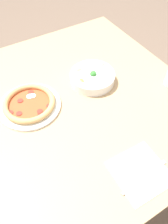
# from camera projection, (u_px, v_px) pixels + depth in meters

# --- Properties ---
(ground_plane) EXTENTS (8.00, 8.00, 0.00)m
(ground_plane) POSITION_uv_depth(u_px,v_px,m) (78.00, 169.00, 1.62)
(ground_plane) COLOR brown
(dining_table) EXTENTS (1.15, 1.10, 0.76)m
(dining_table) POSITION_uv_depth(u_px,v_px,m) (76.00, 112.00, 1.10)
(dining_table) COLOR tan
(dining_table) RESTS_ON ground_plane
(pizza) EXTENTS (0.28, 0.28, 0.04)m
(pizza) POSITION_uv_depth(u_px,v_px,m) (29.00, 104.00, 0.98)
(pizza) COLOR white
(pizza) RESTS_ON dining_table
(bowl) EXTENTS (0.22, 0.22, 0.07)m
(bowl) POSITION_uv_depth(u_px,v_px,m) (92.00, 77.00, 1.08)
(bowl) COLOR white
(bowl) RESTS_ON dining_table
(napkin) EXTENTS (0.19, 0.19, 0.00)m
(napkin) POSITION_uv_depth(u_px,v_px,m) (140.00, 172.00, 0.79)
(napkin) COLOR white
(napkin) RESTS_ON dining_table
(fork) EXTENTS (0.03, 0.19, 0.00)m
(fork) POSITION_uv_depth(u_px,v_px,m) (135.00, 166.00, 0.81)
(fork) COLOR silver
(fork) RESTS_ON napkin
(knife) EXTENTS (0.03, 0.21, 0.01)m
(knife) POSITION_uv_depth(u_px,v_px,m) (143.00, 178.00, 0.78)
(knife) COLOR silver
(knife) RESTS_ON napkin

